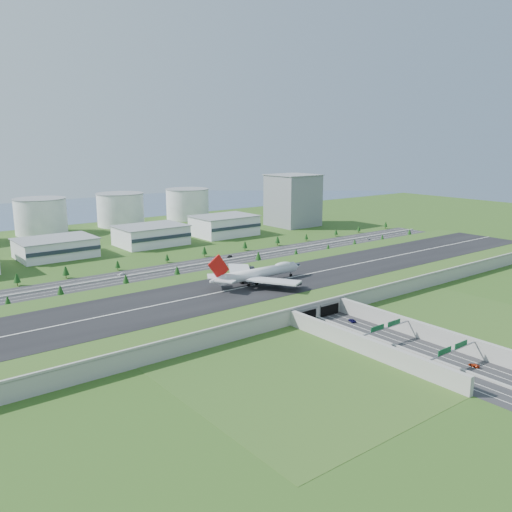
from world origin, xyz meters
TOP-DOWN VIEW (x-y plane):
  - ground at (0.00, 0.00)m, footprint 1200.00×1200.00m
  - airfield_deck at (0.00, -0.09)m, footprint 520.00×100.00m
  - underpass_road at (0.00, -99.42)m, footprint 38.80×120.40m
  - sign_gantry_near at (0.00, -95.04)m, footprint 38.70×0.70m
  - sign_gantry_far at (0.00, -130.04)m, footprint 38.70×0.70m
  - north_expressway at (0.00, 95.00)m, footprint 560.00×36.00m
  - tree_row at (-6.64, 96.95)m, footprint 506.22×48.72m
  - hangar_mid_a at (-60.00, 190.00)m, footprint 58.00×42.00m
  - hangar_mid_b at (25.00, 190.00)m, footprint 58.00×42.00m
  - hangar_mid_c at (105.00, 190.00)m, footprint 58.00×42.00m
  - office_tower at (200.00, 195.00)m, footprint 46.00×46.00m
  - fuel_tank_b at (-35.00, 310.00)m, footprint 50.00×50.00m
  - fuel_tank_c at (50.00, 310.00)m, footprint 50.00×50.00m
  - fuel_tank_d at (135.00, 310.00)m, footprint 50.00×50.00m
  - bay_water at (0.00, 480.00)m, footprint 1200.00×260.00m
  - boeing_747 at (1.02, 3.01)m, footprint 70.16×66.36m
  - car_0 at (-10.26, -89.79)m, footprint 2.71×5.22m
  - car_1 at (-6.75, -120.13)m, footprint 1.85×4.62m
  - car_2 at (9.98, -65.41)m, footprint 4.11×5.84m
  - car_3 at (7.51, -135.84)m, footprint 2.47×5.02m
  - car_5 at (49.76, 102.27)m, footprint 5.36×3.41m
  - car_6 at (198.58, 85.48)m, footprint 5.56×3.79m
  - car_7 at (-43.70, 101.56)m, footprint 5.98×3.53m

SIDE VIEW (x-z plane):
  - ground at x=0.00m, z-range 0.00..0.00m
  - bay_water at x=0.00m, z-range 0.00..0.06m
  - north_expressway at x=0.00m, z-range 0.00..0.12m
  - car_3 at x=7.51m, z-range 0.12..1.53m
  - car_6 at x=198.58m, z-range 0.12..1.53m
  - car_2 at x=9.98m, z-range 0.12..1.60m
  - car_1 at x=-6.75m, z-range 0.12..1.61m
  - car_7 at x=-43.70m, z-range 0.12..1.75m
  - car_5 at x=49.76m, z-range 0.12..1.79m
  - car_0 at x=-10.26m, z-range 0.12..1.82m
  - underpass_road at x=0.00m, z-range -0.57..7.43m
  - airfield_deck at x=0.00m, z-range -0.48..8.72m
  - tree_row at x=-6.64m, z-range 0.48..8.96m
  - sign_gantry_near at x=0.00m, z-range 2.05..11.85m
  - sign_gantry_far at x=0.00m, z-range 2.05..11.85m
  - hangar_mid_a at x=-60.00m, z-range 0.00..15.00m
  - hangar_mid_b at x=25.00m, z-range 0.00..17.00m
  - hangar_mid_c at x=105.00m, z-range 0.00..19.00m
  - boeing_747 at x=1.02m, z-range 3.30..25.00m
  - fuel_tank_b at x=-35.00m, z-range 0.00..35.00m
  - fuel_tank_c at x=50.00m, z-range 0.00..35.00m
  - fuel_tank_d at x=135.00m, z-range 0.00..35.00m
  - office_tower at x=200.00m, z-range 0.00..55.00m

